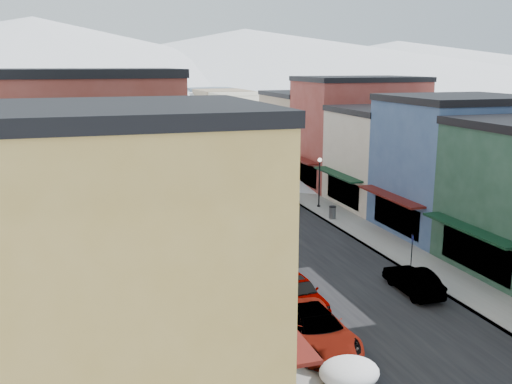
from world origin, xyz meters
TOP-DOWN VIEW (x-y plane):
  - road at (0.00, 60.00)m, footprint 10.00×160.00m
  - sidewalk_left at (-6.60, 60.00)m, footprint 3.20×160.00m
  - sidewalk_right at (6.60, 60.00)m, footprint 3.20×160.00m
  - curb_left at (-5.05, 60.00)m, footprint 0.10×160.00m
  - curb_right at (5.05, 60.00)m, footprint 0.10×160.00m
  - bldg_l_yellow at (-13.19, 4.00)m, footprint 11.30×8.70m
  - bldg_l_cream at (-13.19, 12.50)m, footprint 11.30×8.20m
  - bldg_l_brick_near at (-13.69, 20.50)m, footprint 12.30×8.20m
  - bldg_l_grayblue at (-13.19, 29.00)m, footprint 11.30×9.20m
  - bldg_l_brick_far at (-14.19, 38.00)m, footprint 13.30×9.20m
  - bldg_l_tan at (-13.19, 48.00)m, footprint 11.30×11.20m
  - bldg_r_blue at (13.19, 21.00)m, footprint 11.30×9.20m
  - bldg_r_cream at (13.69, 30.00)m, footprint 12.30×9.20m
  - bldg_r_brick_far at (14.19, 39.00)m, footprint 13.30×9.20m
  - bldg_r_tan at (13.19, 49.00)m, footprint 11.30×11.20m
  - distant_blocks at (0.00, 83.00)m, footprint 34.00×55.00m
  - mountain_ridge at (-19.47, 277.18)m, footprint 670.00×340.00m
  - overhead_cables at (0.00, 47.50)m, footprint 16.40×15.04m
  - car_white_suv at (-4.30, 7.15)m, footprint 2.76×5.94m
  - car_silver_sedan at (-3.50, 11.52)m, footprint 2.36×5.08m
  - car_dark_hatch at (-3.50, 26.72)m, footprint 1.77×4.15m
  - car_silver_wagon at (-3.50, 46.71)m, footprint 2.32×5.09m
  - car_green_sedan at (3.50, 11.24)m, footprint 1.78×4.57m
  - car_gray_suv at (3.50, 33.97)m, footprint 2.21×5.09m
  - car_black_sedan at (4.30, 36.43)m, footprint 2.84×5.63m
  - car_lane_silver at (-0.60, 54.84)m, footprint 2.09×4.94m
  - car_lane_white at (1.61, 67.96)m, footprint 2.64×4.97m
  - parking_sign at (5.39, 14.39)m, footprint 0.12×0.30m
  - trash_can at (5.73, 26.77)m, footprint 0.61×0.61m
  - streetlamp_near at (6.29, 30.86)m, footprint 0.37×0.37m
  - streetlamp_far at (5.52, 50.21)m, footprint 0.37×0.37m
  - snow_pile_near at (-4.28, 3.78)m, footprint 2.52×2.75m
  - snow_pile_mid at (-4.88, 20.04)m, footprint 2.19×2.55m
  - snow_pile_far at (-4.28, 34.02)m, footprint 2.64×2.82m

SIDE VIEW (x-z plane):
  - road at x=0.00m, z-range 0.00..0.01m
  - sidewalk_left at x=-6.60m, z-range 0.00..0.15m
  - sidewalk_right at x=6.60m, z-range 0.00..0.15m
  - curb_left at x=-5.05m, z-range 0.00..0.15m
  - curb_right at x=5.05m, z-range 0.00..0.15m
  - snow_pile_mid at x=-4.88m, z-range -0.02..0.91m
  - snow_pile_near at x=-4.28m, z-range -0.02..1.04m
  - snow_pile_far at x=-4.28m, z-range -0.02..1.09m
  - car_lane_white at x=1.61m, z-range 0.00..1.33m
  - car_dark_hatch at x=-3.50m, z-range 0.00..1.33m
  - trash_can at x=5.73m, z-range 0.16..1.20m
  - car_silver_wagon at x=-3.50m, z-range 0.00..1.44m
  - car_green_sedan at x=3.50m, z-range 0.00..1.48m
  - car_black_sedan at x=4.30m, z-range 0.00..1.57m
  - car_white_suv at x=-4.30m, z-range 0.00..1.65m
  - car_lane_silver at x=-0.60m, z-range 0.00..1.67m
  - car_silver_sedan at x=-3.50m, z-range 0.00..1.68m
  - car_gray_suv at x=3.50m, z-range 0.00..1.71m
  - parking_sign at x=5.39m, z-range 0.34..2.62m
  - streetlamp_far at x=5.52m, z-range 0.72..5.12m
  - streetlamp_near at x=6.29m, z-range 0.73..5.19m
  - distant_blocks at x=0.00m, z-range 0.00..8.00m
  - bldg_r_cream at x=13.69m, z-range 0.01..9.01m
  - bldg_l_grayblue at x=-13.19m, z-range 0.01..9.01m
  - bldg_r_tan at x=13.19m, z-range 0.01..9.51m
  - bldg_l_cream at x=-13.19m, z-range 0.01..9.51m
  - bldg_l_tan at x=-13.19m, z-range 0.01..10.01m
  - bldg_r_blue at x=13.19m, z-range 0.01..10.51m
  - bldg_l_brick_far at x=-14.19m, z-range 0.01..11.01m
  - bldg_r_brick_far at x=14.19m, z-range 0.01..11.51m
  - bldg_l_yellow at x=-13.19m, z-range 0.01..11.51m
  - overhead_cables at x=0.00m, z-range 6.18..6.22m
  - bldg_l_brick_near at x=-13.69m, z-range 0.01..12.51m
  - mountain_ridge at x=-19.47m, z-range -2.64..31.36m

